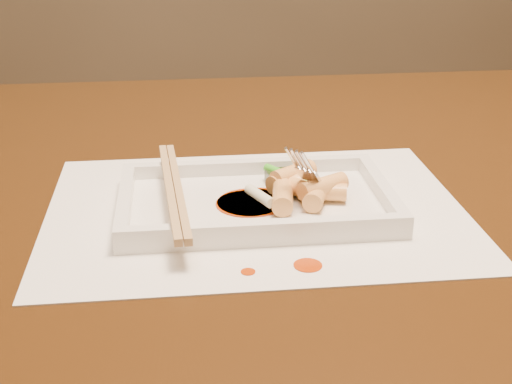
{
  "coord_description": "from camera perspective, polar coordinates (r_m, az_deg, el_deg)",
  "views": [
    {
      "loc": [
        -0.14,
        -0.68,
        1.04
      ],
      "look_at": [
        -0.07,
        -0.06,
        0.77
      ],
      "focal_mm": 50.0,
      "sensor_mm": 36.0,
      "label": 1
    }
  ],
  "objects": [
    {
      "name": "table",
      "position": [
        0.8,
        4.85,
        -5.97
      ],
      "size": [
        1.4,
        0.9,
        0.75
      ],
      "color": "black",
      "rests_on": "ground"
    },
    {
      "name": "chopstick_b",
      "position": [
        0.67,
        -6.26,
        0.3
      ],
      "size": [
        0.02,
        0.22,
        0.01
      ],
      "primitive_type": "cube",
      "rotation": [
        0.0,
        0.0,
        0.06
      ],
      "color": "tan",
      "rests_on": "plate_rim_near"
    },
    {
      "name": "veg_piece",
      "position": [
        0.72,
        2.4,
        1.2
      ],
      "size": [
        0.04,
        0.03,
        0.01
      ],
      "primitive_type": "cube",
      "rotation": [
        0.0,
        0.0,
        0.11
      ],
      "color": "black",
      "rests_on": "plate_base"
    },
    {
      "name": "chopstick_a",
      "position": [
        0.67,
        -6.94,
        0.27
      ],
      "size": [
        0.02,
        0.22,
        0.01
      ],
      "primitive_type": "cube",
      "rotation": [
        0.0,
        0.0,
        0.06
      ],
      "color": "tan",
      "rests_on": "plate_rim_near"
    },
    {
      "name": "sauce_blob_2",
      "position": [
        0.68,
        -0.67,
        -0.93
      ],
      "size": [
        0.06,
        0.06,
        0.0
      ],
      "primitive_type": "cylinder",
      "color": "#BB3605",
      "rests_on": "plate_base"
    },
    {
      "name": "plate_base",
      "position": [
        0.69,
        0.0,
        -1.07
      ],
      "size": [
        0.26,
        0.16,
        0.01
      ],
      "primitive_type": "cube",
      "color": "white",
      "rests_on": "placemat"
    },
    {
      "name": "plate_rim_left",
      "position": [
        0.68,
        -10.43,
        -0.7
      ],
      "size": [
        0.01,
        0.14,
        0.01
      ],
      "primitive_type": "cube",
      "color": "white",
      "rests_on": "plate_base"
    },
    {
      "name": "rice_cake_0",
      "position": [
        0.7,
        3.2,
        0.73
      ],
      "size": [
        0.04,
        0.02,
        0.02
      ],
      "primitive_type": "cylinder",
      "rotation": [
        1.57,
        0.0,
        1.49
      ],
      "color": "#FFCC77",
      "rests_on": "plate_base"
    },
    {
      "name": "sauce_blob_0",
      "position": [
        0.69,
        0.29,
        -0.44
      ],
      "size": [
        0.05,
        0.05,
        0.0
      ],
      "primitive_type": "cylinder",
      "color": "#BB3605",
      "rests_on": "plate_base"
    },
    {
      "name": "scallion_white",
      "position": [
        0.67,
        0.31,
        -0.31
      ],
      "size": [
        0.03,
        0.04,
        0.01
      ],
      "primitive_type": "cylinder",
      "rotation": [
        1.57,
        0.0,
        0.44
      ],
      "color": "#EAEACC",
      "rests_on": "plate_base"
    },
    {
      "name": "sauce_splatter_b",
      "position": [
        0.58,
        -0.64,
        -6.39
      ],
      "size": [
        0.01,
        0.01,
        0.0
      ],
      "primitive_type": "cylinder",
      "color": "#BB3605",
      "rests_on": "placemat"
    },
    {
      "name": "plate_rim_right",
      "position": [
        0.71,
        10.06,
        0.23
      ],
      "size": [
        0.01,
        0.14,
        0.01
      ],
      "primitive_type": "cube",
      "color": "white",
      "rests_on": "plate_base"
    },
    {
      "name": "rice_cake_3",
      "position": [
        0.67,
        2.15,
        -0.4
      ],
      "size": [
        0.03,
        0.05,
        0.02
      ],
      "primitive_type": "cylinder",
      "rotation": [
        1.57,
        0.0,
        2.99
      ],
      "color": "#FFCC77",
      "rests_on": "plate_base"
    },
    {
      "name": "rice_cake_7",
      "position": [
        0.71,
        2.39,
        0.92
      ],
      "size": [
        0.04,
        0.04,
        0.02
      ],
      "primitive_type": "cylinder",
      "rotation": [
        1.57,
        0.0,
        2.22
      ],
      "color": "#FFCC77",
      "rests_on": "plate_base"
    },
    {
      "name": "plate_rim_far",
      "position": [
        0.75,
        -0.63,
        2.03
      ],
      "size": [
        0.26,
        0.01,
        0.01
      ],
      "primitive_type": "cube",
      "color": "white",
      "rests_on": "plate_base"
    },
    {
      "name": "placemat",
      "position": [
        0.69,
        0.0,
        -1.43
      ],
      "size": [
        0.4,
        0.3,
        0.0
      ],
      "primitive_type": "cube",
      "color": "white",
      "rests_on": "table"
    },
    {
      "name": "rice_cake_5",
      "position": [
        0.68,
        5.38,
        0.45
      ],
      "size": [
        0.05,
        0.04,
        0.02
      ],
      "primitive_type": "cylinder",
      "rotation": [
        1.57,
        0.0,
        2.08
      ],
      "color": "#FFCC77",
      "rests_on": "plate_base"
    },
    {
      "name": "rice_cake_2",
      "position": [
        0.71,
        3.01,
        1.45
      ],
      "size": [
        0.05,
        0.04,
        0.02
      ],
      "primitive_type": "cylinder",
      "rotation": [
        1.57,
        0.0,
        2.19
      ],
      "color": "#FFCC77",
      "rests_on": "plate_base"
    },
    {
      "name": "sauce_splatter_a",
      "position": [
        0.59,
        4.17,
        -5.87
      ],
      "size": [
        0.02,
        0.02,
        0.0
      ],
      "primitive_type": "cylinder",
      "color": "#BB3605",
      "rests_on": "placemat"
    },
    {
      "name": "rice_cake_1",
      "position": [
        0.69,
        3.82,
        0.22
      ],
      "size": [
        0.04,
        0.04,
        0.02
      ],
      "primitive_type": "cylinder",
      "rotation": [
        1.57,
        0.0,
        0.69
      ],
      "color": "#FFCC77",
      "rests_on": "plate_base"
    },
    {
      "name": "fork",
      "position": [
        0.69,
        5.68,
        5.77
      ],
      "size": [
        0.09,
        0.1,
        0.14
      ],
      "primitive_type": null,
      "color": "silver",
      "rests_on": "plate_base"
    },
    {
      "name": "scallion_green",
      "position": [
        0.7,
        3.22,
        1.02
      ],
      "size": [
        0.06,
        0.07,
        0.01
      ],
      "primitive_type": "cylinder",
      "rotation": [
        1.57,
        0.0,
        0.63
      ],
      "color": "green",
      "rests_on": "plate_base"
    },
    {
      "name": "rice_cake_4",
      "position": [
        0.68,
        4.81,
        -0.23
      ],
      "size": [
        0.03,
        0.05,
        0.02
      ],
      "primitive_type": "cylinder",
      "rotation": [
        1.57,
        0.0,
        2.79
      ],
      "color": "#FFCC77",
      "rests_on": "plate_base"
    },
    {
      "name": "plate_rim_near",
      "position": [
        0.62,
        0.77,
        -2.99
      ],
      "size": [
        0.26,
        0.01,
        0.01
      ],
      "primitive_type": "cube",
      "color": "white",
      "rests_on": "plate_base"
    },
    {
      "name": "rice_cake_6",
      "position": [
        0.68,
        5.32,
        0.04
      ],
      "size": [
        0.05,
        0.03,
        0.02
      ],
      "primitive_type": "cylinder",
      "rotation": [
        1.57,
        0.0,
        1.37
      ],
      "color": "#FFCC77",
      "rests_on": "plate_base"
    },
    {
      "name": "sauce_blob_1",
      "position": [
        0.68,
        -0.38,
        -0.83
      ],
      "size": [
        0.07,
        0.07,
        0.0
      ],
      "primitive_type": "cylinder",
      "color": "#BB3605",
      "rests_on": "plate_base"
    }
  ]
}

